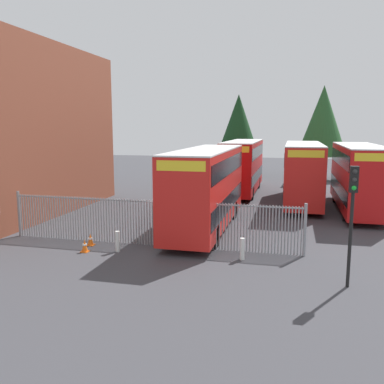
{
  "coord_description": "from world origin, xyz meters",
  "views": [
    {
      "loc": [
        5.39,
        -18.09,
        5.63
      ],
      "look_at": [
        0.0,
        4.0,
        2.0
      ],
      "focal_mm": 38.54,
      "sensor_mm": 36.0,
      "label": 1
    }
  ],
  "objects": [
    {
      "name": "bollard_center_front",
      "position": [
        3.46,
        -1.17,
        0.47
      ],
      "size": [
        0.2,
        0.2,
        0.95
      ],
      "primitive_type": "cylinder",
      "color": "silver",
      "rests_on": "ground"
    },
    {
      "name": "double_decker_bus_behind_fence_right",
      "position": [
        9.7,
        10.93,
        2.42
      ],
      "size": [
        2.54,
        10.81,
        4.42
      ],
      "color": "red",
      "rests_on": "ground"
    },
    {
      "name": "traffic_cone_mid_forecourt",
      "position": [
        -3.6,
        -1.75,
        0.29
      ],
      "size": [
        0.34,
        0.34,
        0.59
      ],
      "color": "orange",
      "rests_on": "ground"
    },
    {
      "name": "traffic_cone_by_gate",
      "position": [
        -3.84,
        -0.73,
        0.29
      ],
      "size": [
        0.34,
        0.34,
        0.59
      ],
      "color": "orange",
      "rests_on": "ground"
    },
    {
      "name": "double_decker_bus_behind_fence_left",
      "position": [
        6.18,
        12.9,
        2.42
      ],
      "size": [
        2.54,
        10.81,
        4.42
      ],
      "color": "red",
      "rests_on": "ground"
    },
    {
      "name": "double_decker_bus_far_back",
      "position": [
        1.32,
        16.88,
        2.42
      ],
      "size": [
        2.54,
        10.81,
        4.42
      ],
      "color": "#B70C0C",
      "rests_on": "ground"
    },
    {
      "name": "tree_short_side",
      "position": [
        -0.79,
        29.82,
        5.84
      ],
      "size": [
        4.79,
        4.79,
        9.27
      ],
      "color": "#4C3823",
      "rests_on": "ground"
    },
    {
      "name": "traffic_light_kerbside",
      "position": [
        7.45,
        -3.3,
        2.99
      ],
      "size": [
        0.28,
        0.33,
        4.3
      ],
      "color": "black",
      "rests_on": "ground"
    },
    {
      "name": "depot_building_brick",
      "position": [
        -11.83,
        3.8,
        5.38
      ],
      "size": [
        6.02,
        18.53,
        10.76
      ],
      "primitive_type": "cube",
      "color": "brown",
      "rests_on": "ground"
    },
    {
      "name": "bollard_near_left",
      "position": [
        -2.17,
        -1.34,
        0.47
      ],
      "size": [
        0.2,
        0.2,
        0.95
      ],
      "primitive_type": "cylinder",
      "color": "silver",
      "rests_on": "ground"
    },
    {
      "name": "tree_tall_back",
      "position": [
        8.36,
        27.67,
        6.2
      ],
      "size": [
        5.11,
        5.11,
        9.86
      ],
      "color": "#4C3823",
      "rests_on": "ground"
    },
    {
      "name": "ground_plane",
      "position": [
        0.0,
        8.0,
        0.0
      ],
      "size": [
        100.0,
        100.0,
        0.0
      ],
      "primitive_type": "plane",
      "color": "#3D3D42"
    },
    {
      "name": "palisade_fence",
      "position": [
        -1.09,
        0.0,
        1.18
      ],
      "size": [
        14.39,
        0.14,
        2.35
      ],
      "color": "gray",
      "rests_on": "ground"
    },
    {
      "name": "double_decker_bus_near_gate",
      "position": [
        0.88,
        3.81,
        2.42
      ],
      "size": [
        2.54,
        10.81,
        4.42
      ],
      "color": "red",
      "rests_on": "ground"
    }
  ]
}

